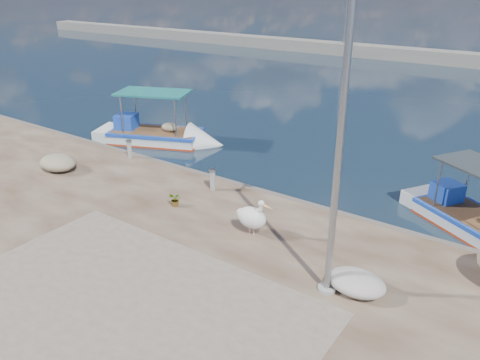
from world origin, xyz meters
name	(u,v)px	position (x,y,z in m)	size (l,w,h in m)	color
ground	(164,265)	(0.00, 0.00, 0.00)	(1400.00, 1400.00, 0.00)	#162635
quay_patch	(102,323)	(1.00, -3.00, 0.50)	(9.00, 7.00, 0.01)	gray
breakwater	(464,59)	(0.00, 40.00, 0.60)	(120.00, 2.20, 7.50)	gray
boat_left	(155,137)	(-7.93, 7.75, 0.23)	(6.46, 4.21, 2.96)	white
boat_right	(474,225)	(6.85, 7.23, 0.20)	(5.49, 4.33, 2.58)	white
pelican	(252,217)	(1.58, 2.19, 1.07)	(1.25, 0.63, 1.21)	tan
lamp_post	(338,165)	(4.59, 0.98, 3.80)	(0.44, 0.96, 7.00)	gray
bollard_near	(213,179)	(-1.37, 4.03, 0.93)	(0.26, 0.26, 0.80)	gray
bollard_far	(129,148)	(-6.28, 4.60, 0.92)	(0.25, 0.25, 0.77)	gray
potted_plant	(175,200)	(-1.57, 2.27, 0.74)	(0.44, 0.38, 0.49)	#33722D
net_pile_d	(357,283)	(5.20, 1.32, 0.77)	(1.42, 1.06, 0.53)	beige
net_pile_b	(58,163)	(-7.57, 2.00, 0.81)	(1.59, 1.24, 0.62)	#C3B591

